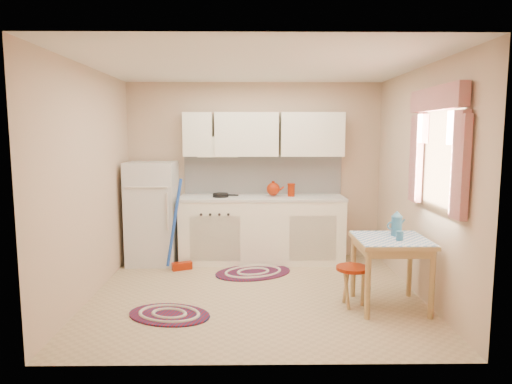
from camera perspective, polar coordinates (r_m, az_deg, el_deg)
room_shell at (r=5.19m, az=1.64°, el=5.24°), size 3.64×3.60×2.52m
fridge at (r=6.43m, az=-12.82°, el=-2.57°), size 0.65×0.60×1.40m
broom at (r=6.03m, az=-9.34°, el=-4.10°), size 0.30×0.22×1.20m
base_cabinets at (r=6.39m, az=0.73°, el=-4.82°), size 2.25×0.60×0.88m
countertop at (r=6.31m, az=0.73°, el=-0.73°), size 2.27×0.62×0.04m
frying_pan at (r=6.26m, az=-4.45°, el=-0.40°), size 0.25×0.25×0.05m
red_kettle at (r=6.30m, az=2.16°, el=0.36°), size 0.23×0.22×0.20m
red_canister at (r=6.32m, az=4.42°, el=0.17°), size 0.11×0.11×0.16m
table at (r=4.96m, az=16.42°, el=-9.68°), size 0.72×0.72×0.72m
stool at (r=4.93m, az=11.90°, el=-11.46°), size 0.43×0.43×0.42m
coffee_pot at (r=4.98m, az=17.18°, el=-3.74°), size 0.15×0.14×0.28m
mug at (r=4.78m, az=17.51°, el=-5.28°), size 0.08×0.08×0.10m
rug_center at (r=5.96m, az=-0.36°, el=-10.02°), size 1.16×0.96×0.02m
rug_left at (r=4.74m, az=-10.79°, el=-14.83°), size 0.96×0.77×0.02m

